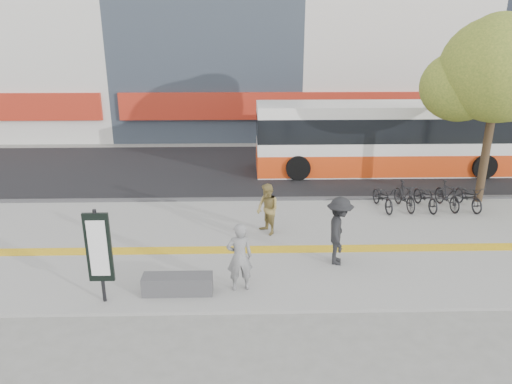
{
  "coord_description": "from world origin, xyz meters",
  "views": [
    {
      "loc": [
        -1.04,
        -10.84,
        5.9
      ],
      "look_at": [
        -0.72,
        2.0,
        1.42
      ],
      "focal_mm": 33.34,
      "sensor_mm": 36.0,
      "label": 1
    }
  ],
  "objects_px": {
    "signboard": "(99,249)",
    "bus": "(385,140)",
    "street_tree": "(496,72)",
    "seated_woman": "(240,257)",
    "bench": "(178,284)",
    "pedestrian_dark": "(339,231)",
    "pedestrian_tan": "(267,209)"
  },
  "relations": [
    {
      "from": "signboard",
      "to": "bus",
      "type": "relative_size",
      "value": 0.2
    },
    {
      "from": "signboard",
      "to": "street_tree",
      "type": "bearing_deg",
      "value": 29.07
    },
    {
      "from": "seated_woman",
      "to": "street_tree",
      "type": "bearing_deg",
      "value": -153.55
    },
    {
      "from": "street_tree",
      "to": "seated_woman",
      "type": "relative_size",
      "value": 3.8
    },
    {
      "from": "bench",
      "to": "pedestrian_dark",
      "type": "xyz_separation_m",
      "value": [
        3.96,
        1.4,
        0.68
      ]
    },
    {
      "from": "signboard",
      "to": "seated_woman",
      "type": "distance_m",
      "value": 3.1
    },
    {
      "from": "seated_woman",
      "to": "bus",
      "type": "bearing_deg",
      "value": -130.99
    },
    {
      "from": "street_tree",
      "to": "seated_woman",
      "type": "bearing_deg",
      "value": -144.86
    },
    {
      "from": "pedestrian_dark",
      "to": "bus",
      "type": "bearing_deg",
      "value": -11.68
    },
    {
      "from": "bench",
      "to": "pedestrian_tan",
      "type": "bearing_deg",
      "value": 56.01
    },
    {
      "from": "signboard",
      "to": "seated_woman",
      "type": "height_order",
      "value": "signboard"
    },
    {
      "from": "bus",
      "to": "pedestrian_dark",
      "type": "relative_size",
      "value": 5.99
    },
    {
      "from": "street_tree",
      "to": "seated_woman",
      "type": "xyz_separation_m",
      "value": [
        -8.35,
        -5.88,
        -3.6
      ]
    },
    {
      "from": "signboard",
      "to": "bus",
      "type": "bearing_deg",
      "value": 47.8
    },
    {
      "from": "pedestrian_tan",
      "to": "pedestrian_dark",
      "type": "distance_m",
      "value": 2.58
    },
    {
      "from": "bus",
      "to": "pedestrian_tan",
      "type": "xyz_separation_m",
      "value": [
        -5.25,
        -6.41,
        -0.57
      ]
    },
    {
      "from": "street_tree",
      "to": "bus",
      "type": "relative_size",
      "value": 0.58
    },
    {
      "from": "pedestrian_tan",
      "to": "bench",
      "type": "bearing_deg",
      "value": -64.45
    },
    {
      "from": "seated_woman",
      "to": "pedestrian_tan",
      "type": "relative_size",
      "value": 1.09
    },
    {
      "from": "pedestrian_tan",
      "to": "pedestrian_dark",
      "type": "xyz_separation_m",
      "value": [
        1.74,
        -1.9,
        0.14
      ]
    },
    {
      "from": "bench",
      "to": "pedestrian_tan",
      "type": "relative_size",
      "value": 1.05
    },
    {
      "from": "street_tree",
      "to": "pedestrian_dark",
      "type": "bearing_deg",
      "value": -141.54
    },
    {
      "from": "signboard",
      "to": "bus",
      "type": "distance_m",
      "value": 13.51
    },
    {
      "from": "bench",
      "to": "bus",
      "type": "distance_m",
      "value": 12.29
    },
    {
      "from": "bench",
      "to": "bus",
      "type": "height_order",
      "value": "bus"
    },
    {
      "from": "bus",
      "to": "seated_woman",
      "type": "bearing_deg",
      "value": -122.31
    },
    {
      "from": "pedestrian_tan",
      "to": "signboard",
      "type": "bearing_deg",
      "value": -77.17
    },
    {
      "from": "pedestrian_tan",
      "to": "pedestrian_dark",
      "type": "bearing_deg",
      "value": 12.02
    },
    {
      "from": "bench",
      "to": "pedestrian_tan",
      "type": "distance_m",
      "value": 4.01
    },
    {
      "from": "street_tree",
      "to": "pedestrian_tan",
      "type": "relative_size",
      "value": 4.13
    },
    {
      "from": "signboard",
      "to": "pedestrian_dark",
      "type": "relative_size",
      "value": 1.22
    },
    {
      "from": "street_tree",
      "to": "seated_woman",
      "type": "distance_m",
      "value": 10.83
    }
  ]
}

